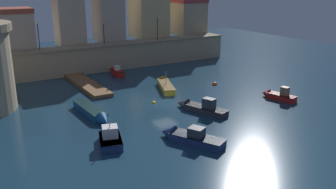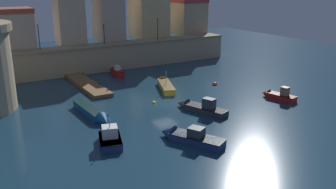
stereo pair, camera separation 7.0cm
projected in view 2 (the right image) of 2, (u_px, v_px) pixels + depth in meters
The scene contains 16 objects.
ground_plane at pixel (165, 103), 41.78m from camera, with size 104.12×104.12×0.00m, color #19384C.
quay_wall at pixel (102, 57), 56.74m from camera, with size 44.32×3.66×4.00m.
old_town_backdrop at pixel (89, 18), 58.38m from camera, with size 43.84×5.58×9.26m.
pier_dock at pixel (87, 84), 48.30m from camera, with size 2.41×12.24×0.70m.
quay_lamp_0 at pixel (38, 32), 50.91m from camera, with size 0.32×0.32×3.86m.
quay_lamp_1 at pixel (104, 29), 55.76m from camera, with size 0.32×0.32×3.37m.
quay_lamp_2 at pixel (158, 24), 60.35m from camera, with size 0.32×0.32×3.84m.
moored_boat_0 at pixel (110, 136), 31.54m from camera, with size 2.96×4.51×2.84m.
moored_boat_1 at pixel (117, 71), 54.27m from camera, with size 1.66×4.58×1.56m.
moored_boat_2 at pixel (165, 84), 47.73m from camera, with size 3.91×7.22×2.70m.
moored_boat_3 at pixel (199, 107), 39.03m from camera, with size 3.36×6.34×2.03m.
moored_boat_4 at pixel (278, 95), 42.89m from camera, with size 2.09×4.41×1.90m.
moored_boat_5 at pixel (93, 113), 37.48m from camera, with size 1.68×7.45×1.34m.
moored_boat_6 at pixel (187, 137), 31.61m from camera, with size 4.12×6.08×1.85m.
mooring_buoy_0 at pixel (154, 103), 41.63m from camera, with size 0.51×0.51×0.51m, color yellow.
mooring_buoy_1 at pixel (215, 85), 48.99m from camera, with size 0.72×0.72×0.72m, color #EA4C19.
Camera 2 is at (-20.22, -34.10, 13.24)m, focal length 39.25 mm.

